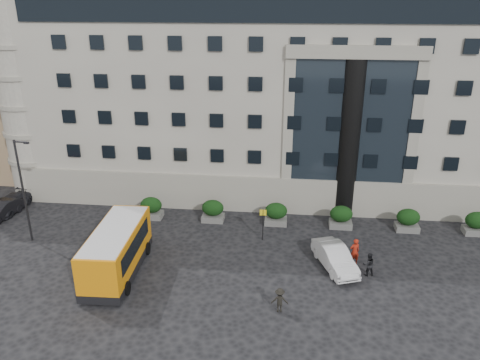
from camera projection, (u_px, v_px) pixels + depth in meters
The scene contains 21 objects.
ground at pixel (177, 271), 31.72m from camera, with size 120.00×120.00×0.00m, color black.
civic_building at pixel (280, 83), 48.11m from camera, with size 44.00×24.00×18.00m, color gray.
entrance_column at pixel (349, 141), 37.62m from camera, with size 1.80×1.80×13.00m, color black.
apartment_far at pixel (48, 44), 65.49m from camera, with size 13.00×13.00×22.00m, color brown.
hedge_a at pixel (151, 208), 38.99m from camera, with size 1.80×1.26×1.84m.
hedge_b at pixel (213, 210), 38.46m from camera, with size 1.80×1.26×1.84m.
hedge_c at pixel (276, 213), 37.93m from camera, with size 1.80×1.26×1.84m.
hedge_d at pixel (341, 217), 37.41m from camera, with size 1.80×1.26×1.84m.
hedge_e at pixel (408, 220), 36.88m from camera, with size 1.80×1.26×1.84m.
hedge_f at pixel (477, 223), 36.35m from camera, with size 1.80×1.26×1.84m.
street_lamp at pixel (23, 188), 34.09m from camera, with size 1.16×0.18×8.00m.
bus_stop_sign at pixel (263, 219), 35.14m from camera, with size 0.50×0.08×2.52m.
minibus at pixel (117, 249), 30.97m from camera, with size 3.11×7.80×3.22m.
red_truck at pixel (62, 157), 49.89m from camera, with size 2.52×4.99×2.63m.
parked_car_b at pixel (1, 210), 39.06m from camera, with size 1.48×4.25×1.40m, color black.
parked_car_c at pixel (11, 204), 40.38m from camera, with size 1.82×4.47×1.30m, color black.
parked_car_d at pixel (39, 179), 45.68m from camera, with size 2.13×4.63×1.29m, color black.
white_taxi at pixel (335, 257), 31.89m from camera, with size 1.64×4.71×1.55m, color silver.
pedestrian_a at pixel (355, 251), 32.26m from camera, with size 0.71×0.46×1.94m, color #A12010.
pedestrian_b at pixel (369, 264), 30.98m from camera, with size 0.80×0.63×1.65m, color black.
pedestrian_c at pixel (280, 300), 27.42m from camera, with size 1.01×0.58×1.56m, color black.
Camera 1 is at (7.22, -26.56, 17.48)m, focal length 35.00 mm.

